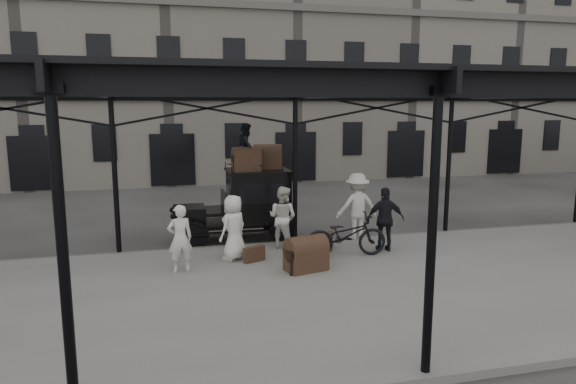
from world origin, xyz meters
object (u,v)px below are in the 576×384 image
porter_official (385,219)px  taxi (248,201)px  porter_left (180,238)px  steamer_trunk_roof_near (246,161)px  steamer_trunk_platform (306,256)px  bicycle (346,235)px

porter_official → taxi: bearing=-28.0°
porter_left → steamer_trunk_roof_near: bearing=-137.2°
taxi → steamer_trunk_platform: size_ratio=3.72×
taxi → bicycle: 3.63m
bicycle → steamer_trunk_platform: (-1.35, -0.89, -0.21)m
steamer_trunk_platform → porter_official: bearing=8.9°
porter_left → steamer_trunk_platform: size_ratio=1.68×
taxi → porter_left: (-2.19, -3.13, -0.23)m
porter_official → steamer_trunk_roof_near: size_ratio=2.16×
porter_left → steamer_trunk_platform: (2.98, -0.66, -0.47)m
taxi → porter_left: taxi is taller
steamer_trunk_roof_near → taxi: bearing=68.1°
taxi → steamer_trunk_platform: (0.78, -3.79, -0.69)m
bicycle → porter_official: bearing=-74.1°
porter_left → bicycle: (4.33, 0.23, -0.25)m
porter_left → steamer_trunk_roof_near: (2.11, 2.89, 1.51)m
porter_left → bicycle: porter_left is taller
porter_official → steamer_trunk_roof_near: (-3.44, 2.44, 1.44)m
porter_left → bicycle: 4.34m
steamer_trunk_platform → taxi: bearing=87.4°
steamer_trunk_roof_near → porter_official: bearing=-39.2°
porter_left → steamer_trunk_platform: 3.08m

